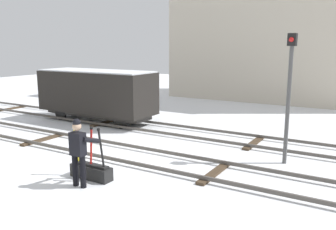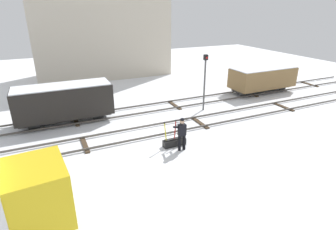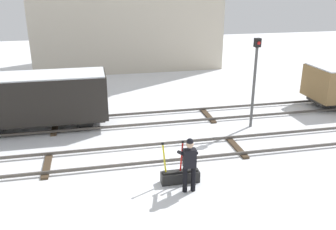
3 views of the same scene
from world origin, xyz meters
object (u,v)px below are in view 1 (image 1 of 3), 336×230
Objects in this scene: switch_lever_frame at (91,170)px; signal_post at (289,86)px; rail_worker at (79,149)px; freight_car_near_switch at (96,93)px.

switch_lever_frame is 0.37× the size of signal_post.
switch_lever_frame is 0.82× the size of rail_worker.
signal_post is at bearing -10.60° from freight_car_near_switch.
signal_post is (4.07, 4.51, 1.38)m from rail_worker.
rail_worker is (0.14, -0.55, 0.75)m from switch_lever_frame.
switch_lever_frame is at bearing -49.60° from freight_car_near_switch.
switch_lever_frame is 7.49m from freight_car_near_switch.
switch_lever_frame is at bearing 104.45° from rail_worker.
freight_car_near_switch is (-4.96, 6.16, 0.40)m from rail_worker.
signal_post reaches higher than freight_car_near_switch.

